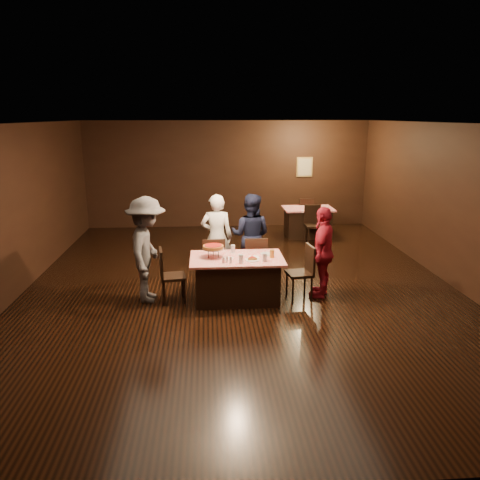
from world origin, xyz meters
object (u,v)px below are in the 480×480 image
Objects in this scene: chair_end_right at (299,272)px; glass_front_right at (265,257)px; chair_end_left at (173,275)px; glass_back at (233,249)px; chair_back_far at (303,214)px; diner_grey_knit at (147,250)px; chair_far_left at (213,261)px; pizza_stand at (213,247)px; diner_red_shirt at (323,252)px; chair_back_near at (314,225)px; diner_white_jacket at (217,237)px; chair_far_right at (255,260)px; glass_front_left at (241,259)px; diner_navy_hoodie at (251,235)px; main_table at (237,279)px; back_table at (308,222)px; glass_amber at (272,254)px; plate_empty at (267,254)px.

glass_front_right is at bearing -77.21° from chair_end_right.
chair_end_left is 6.79× the size of glass_back.
diner_grey_knit reaches higher than chair_back_far.
chair_back_far is 0.52× the size of diner_grey_knit.
chair_far_left is 2.50× the size of pizza_stand.
chair_back_near is at bearing -165.58° from diner_red_shirt.
diner_grey_knit is at bearing 44.79° from diner_white_jacket.
chair_far_right is at bearing 156.83° from diner_white_jacket.
diner_white_jacket reaches higher than glass_back.
glass_back is (-1.15, 0.30, 0.37)m from chair_end_right.
chair_back_far is (2.57, 4.15, 0.00)m from chair_far_left.
diner_red_shirt reaches higher than chair_end_left.
diner_red_shirt is 11.61× the size of glass_front_left.
chair_back_far is at bearing -96.77° from diner_navy_hoodie.
pizza_stand is (0.70, 0.05, 0.48)m from chair_end_left.
chair_far_left is at bearing -132.89° from chair_back_near.
pizza_stand is (0.00, -0.70, 0.48)m from chair_far_left.
main_table is 0.69m from glass_front_right.
main_table is 1.68× the size of chair_back_far.
glass_back is (-0.41, -0.95, 0.01)m from diner_navy_hoodie.
diner_red_shirt is (1.12, -0.67, 0.34)m from chair_far_right.
diner_white_jacket is at bearing -107.12° from chair_far_left.
glass_amber is (-1.57, -4.35, 0.46)m from back_table.
diner_navy_hoodie is at bearing -84.32° from chair_far_right.
diner_grey_knit reaches higher than main_table.
diner_navy_hoodie is at bearing -151.08° from chair_far_left.
pizza_stand reaches higher than main_table.
pizza_stand is at bearing 85.29° from chair_far_left.
diner_grey_knit is 13.05× the size of glass_back.
pizza_stand is (-0.76, -1.20, 0.12)m from diner_navy_hoodie.
glass_amber is (-0.92, -0.13, 0.03)m from diner_red_shirt.
pizza_stand is 1.52× the size of plate_empty.
chair_far_left is 1.03m from chair_end_left.
diner_grey_knit is at bearing -100.30° from chair_end_right.
diner_navy_hoodie is 1.43m from pizza_stand.
chair_end_left is at bearing 165.38° from glass_front_left.
chair_far_right is 1.35m from diner_red_shirt.
chair_end_left is 3.80× the size of plate_empty.
plate_empty is at bearing -93.24° from chair_end_left.
chair_far_right is at bearing -68.58° from diner_grey_knit.
pizza_stand is at bearing -89.60° from diner_grey_knit.
glass_amber is at bearing 53.13° from glass_front_right.
glass_amber is at bearing 104.83° from chair_far_right.
diner_white_jacket is 4.45× the size of pizza_stand.
glass_back is (0.35, -0.45, 0.37)m from chair_far_left.
diner_red_shirt is (2.62, 0.08, 0.34)m from chair_end_left.
chair_far_left reaches higher than glass_front_right.
diner_navy_hoodie reaches higher than chair_far_right.
glass_amber is (1.70, -0.05, 0.37)m from chair_end_left.
diner_white_jacket is 12.07× the size of glass_amber.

